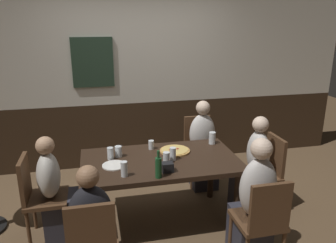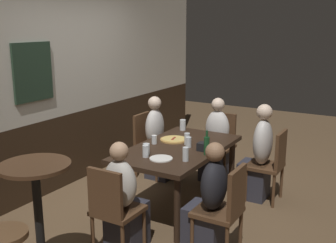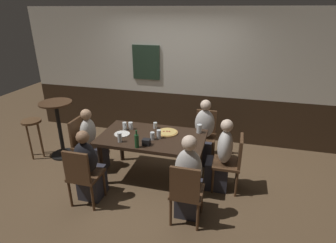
# 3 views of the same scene
# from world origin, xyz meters

# --- Properties ---
(ground_plane) EXTENTS (12.00, 12.00, 0.00)m
(ground_plane) POSITION_xyz_m (0.00, 0.00, 0.00)
(ground_plane) COLOR brown
(wall_back) EXTENTS (6.40, 0.13, 2.60)m
(wall_back) POSITION_xyz_m (-0.00, 1.65, 1.30)
(wall_back) COLOR #332316
(wall_back) RESTS_ON ground_plane
(dining_table) EXTENTS (1.62, 0.92, 0.74)m
(dining_table) POSITION_xyz_m (0.00, 0.00, 0.66)
(dining_table) COLOR black
(dining_table) RESTS_ON ground_plane
(chair_head_west) EXTENTS (0.40, 0.40, 0.88)m
(chair_head_west) POSITION_xyz_m (-1.22, 0.00, 0.50)
(chair_head_west) COLOR #513521
(chair_head_west) RESTS_ON ground_plane
(chair_right_near) EXTENTS (0.40, 0.40, 0.88)m
(chair_right_near) POSITION_xyz_m (0.71, -0.88, 0.50)
(chair_right_near) COLOR #513521
(chair_right_near) RESTS_ON ground_plane
(chair_head_east) EXTENTS (0.40, 0.40, 0.88)m
(chair_head_east) POSITION_xyz_m (1.22, 0.00, 0.50)
(chair_head_east) COLOR #513521
(chair_head_east) RESTS_ON ground_plane
(chair_right_far) EXTENTS (0.40, 0.40, 0.88)m
(chair_right_far) POSITION_xyz_m (0.71, 0.88, 0.50)
(chair_right_far) COLOR #513521
(chair_right_far) RESTS_ON ground_plane
(chair_left_near) EXTENTS (0.40, 0.40, 0.88)m
(chair_left_near) POSITION_xyz_m (-0.71, -0.88, 0.50)
(chair_left_near) COLOR #513521
(chair_left_near) RESTS_ON ground_plane
(person_head_west) EXTENTS (0.37, 0.34, 1.08)m
(person_head_west) POSITION_xyz_m (-1.06, 0.00, 0.45)
(person_head_west) COLOR #2D2D38
(person_head_west) RESTS_ON ground_plane
(person_right_near) EXTENTS (0.34, 0.37, 1.19)m
(person_right_near) POSITION_xyz_m (0.71, -0.72, 0.50)
(person_right_near) COLOR #2D2D38
(person_right_near) RESTS_ON ground_plane
(person_head_east) EXTENTS (0.37, 0.34, 1.13)m
(person_head_east) POSITION_xyz_m (1.06, 0.00, 0.47)
(person_head_east) COLOR #2D2D38
(person_head_east) RESTS_ON ground_plane
(person_right_far) EXTENTS (0.34, 0.37, 1.14)m
(person_right_far) POSITION_xyz_m (0.71, 0.71, 0.48)
(person_right_far) COLOR #2D2D38
(person_right_far) RESTS_ON ground_plane
(person_left_near) EXTENTS (0.34, 0.37, 1.08)m
(person_left_near) POSITION_xyz_m (-0.71, -0.71, 0.45)
(person_left_near) COLOR #2D2D38
(person_left_near) RESTS_ON ground_plane
(pizza) EXTENTS (0.33, 0.33, 0.03)m
(pizza) POSITION_xyz_m (0.20, 0.17, 0.75)
(pizza) COLOR tan
(pizza) RESTS_ON dining_table
(pint_glass_pale) EXTENTS (0.07, 0.07, 0.12)m
(pint_glass_pale) POSITION_xyz_m (-0.42, 0.16, 0.79)
(pint_glass_pale) COLOR silver
(pint_glass_pale) RESTS_ON dining_table
(pint_glass_stout) EXTENTS (0.08, 0.08, 0.14)m
(pint_glass_stout) POSITION_xyz_m (0.68, 0.31, 0.80)
(pint_glass_stout) COLOR silver
(pint_glass_stout) RESTS_ON dining_table
(highball_clear) EXTENTS (0.07, 0.07, 0.12)m
(highball_clear) POSITION_xyz_m (0.04, -0.11, 0.79)
(highball_clear) COLOR silver
(highball_clear) RESTS_ON dining_table
(pint_glass_amber) EXTENTS (0.06, 0.06, 0.15)m
(pint_glass_amber) POSITION_xyz_m (-0.40, -0.30, 0.80)
(pint_glass_amber) COLOR silver
(pint_glass_amber) RESTS_ON dining_table
(tumbler_water) EXTENTS (0.06, 0.06, 0.14)m
(tumbler_water) POSITION_xyz_m (0.12, -0.05, 0.80)
(tumbler_water) COLOR silver
(tumbler_water) RESTS_ON dining_table
(beer_glass_half) EXTENTS (0.06, 0.06, 0.13)m
(beer_glass_half) POSITION_xyz_m (-0.50, 0.12, 0.80)
(beer_glass_half) COLOR silver
(beer_glass_half) RESTS_ON dining_table
(tumbler_short) EXTENTS (0.06, 0.06, 0.10)m
(tumbler_short) POSITION_xyz_m (-0.04, 0.30, 0.79)
(tumbler_short) COLOR silver
(tumbler_short) RESTS_ON dining_table
(beer_bottle_green) EXTENTS (0.06, 0.06, 0.26)m
(beer_bottle_green) POSITION_xyz_m (-0.10, -0.40, 0.84)
(beer_bottle_green) COLOR #194723
(beer_bottle_green) RESTS_ON dining_table
(plate_white_large) EXTENTS (0.24, 0.24, 0.01)m
(plate_white_large) POSITION_xyz_m (-0.48, -0.06, 0.75)
(plate_white_large) COLOR white
(plate_white_large) RESTS_ON dining_table
(condiment_caddy) EXTENTS (0.11, 0.09, 0.09)m
(condiment_caddy) POSITION_xyz_m (0.01, -0.29, 0.79)
(condiment_caddy) COLOR black
(condiment_caddy) RESTS_ON dining_table
(side_bar_table) EXTENTS (0.56, 0.56, 1.05)m
(side_bar_table) POSITION_xyz_m (-1.85, 0.26, 0.62)
(side_bar_table) COLOR black
(side_bar_table) RESTS_ON ground_plane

